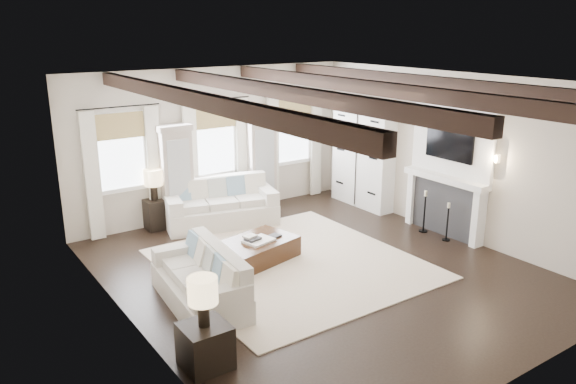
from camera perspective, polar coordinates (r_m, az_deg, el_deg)
ground at (r=9.71m, az=3.23°, el=-7.97°), size 7.50×7.50×0.00m
room_shell at (r=10.23m, az=3.64°, el=4.46°), size 6.54×7.54×3.22m
area_rug at (r=9.94m, az=0.38°, el=-7.28°), size 4.01×4.21×0.02m
sofa_back at (r=11.85m, az=-6.92°, el=-1.42°), size 2.45×1.55×0.97m
sofa_left at (r=8.59m, az=-8.60°, el=-9.00°), size 1.10×2.08×0.86m
ottoman at (r=10.02m, az=-3.36°, el=-5.98°), size 1.61×1.21×0.38m
tray at (r=9.90m, az=-2.99°, el=-4.95°), size 0.57×0.48×0.04m
book_lower at (r=9.88m, az=-3.60°, el=-4.77°), size 0.30×0.25×0.04m
book_upper at (r=9.90m, az=-3.88°, el=-4.50°), size 0.25×0.21×0.03m
book_loose at (r=10.11m, az=-1.43°, el=-4.50°), size 0.27×0.23×0.03m
side_table_front at (r=7.16m, az=-8.41°, el=-15.21°), size 0.56×0.56×0.56m
lamp_front at (r=6.82m, az=-8.66°, el=-10.15°), size 0.37×0.37×0.63m
side_table_back at (r=11.83m, az=-13.30°, el=-2.21°), size 0.41×0.41×0.62m
lamp_back at (r=11.61m, az=-13.54°, el=1.28°), size 0.37×0.37×0.64m
candlestick_near at (r=11.32m, az=15.87°, el=-3.23°), size 0.15×0.15×0.76m
candlestick_far at (r=11.66m, az=13.67°, el=-2.26°), size 0.18×0.18×0.86m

